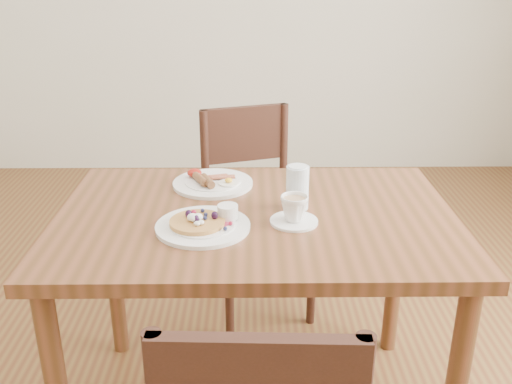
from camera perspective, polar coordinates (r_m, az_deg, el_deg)
dining_table at (r=1.76m, az=0.00°, el=-5.09°), size 1.20×0.80×0.75m
chair_far at (r=2.44m, az=-0.21°, el=-1.04°), size 0.53×0.53×0.88m
pancake_plate at (r=1.63m, az=-5.20°, el=-3.15°), size 0.27×0.27×0.06m
breakfast_plate at (r=1.93m, az=-4.47°, el=1.00°), size 0.27×0.27×0.04m
teacup_saucer at (r=1.65m, az=3.84°, el=-1.90°), size 0.14×0.14×0.08m
water_glass at (r=1.73m, az=4.16°, el=0.44°), size 0.07×0.07×0.13m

